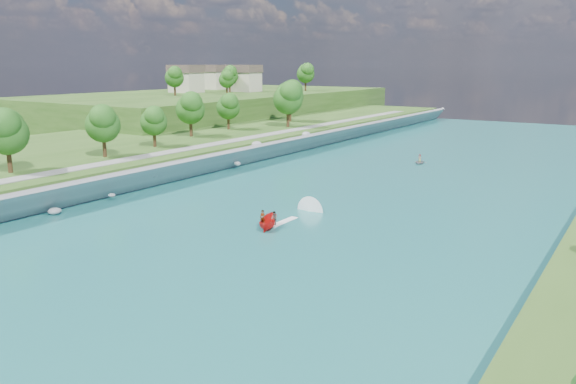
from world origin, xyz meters
The scene contains 11 objects.
ground centered at (0.00, 0.00, 0.00)m, with size 260.00×260.00×0.00m, color #2D5119.
river_water centered at (0.00, 20.00, 0.05)m, with size 55.00×240.00×0.10m, color #1A5E64.
berm_west centered at (-50.00, 20.00, 1.75)m, with size 45.00×240.00×3.50m, color #2D5119.
ridge_west centered at (-82.50, 95.00, 4.50)m, with size 60.00×120.00×9.00m, color #2D5119.
riprap_bank centered at (-25.87, 19.54, 1.82)m, with size 4.27×236.00×4.18m.
riverside_path centered at (-32.50, 20.00, 3.55)m, with size 3.00×200.00×0.10m, color gray.
ridge_houses centered at (-88.67, 100.00, 13.31)m, with size 29.50×29.50×8.40m.
trees_west centered at (-41.02, 8.32, 9.10)m, with size 15.94×146.06×13.71m.
trees_ridge centered at (-73.83, 96.45, 13.70)m, with size 22.80×50.86×10.46m.
motorboat centered at (-0.40, 6.35, 0.76)m, with size 3.60×18.94×2.11m.
raft centered at (-1.13, 53.18, 0.48)m, with size 2.77×3.46×1.67m.
Camera 1 is at (33.47, -43.15, 17.54)m, focal length 35.00 mm.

